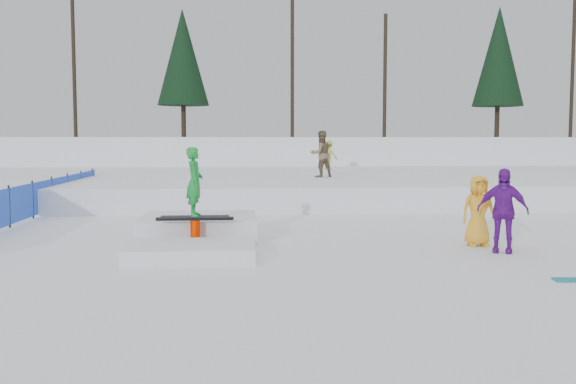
{
  "coord_description": "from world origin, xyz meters",
  "views": [
    {
      "loc": [
        -0.61,
        -12.23,
        2.27
      ],
      "look_at": [
        0.5,
        2.0,
        1.1
      ],
      "focal_mm": 40.0,
      "sensor_mm": 36.0,
      "label": 1
    }
  ],
  "objects": [
    {
      "name": "treeline",
      "position": [
        6.18,
        28.28,
        7.45
      ],
      "size": [
        40.24,
        4.22,
        10.5
      ],
      "color": "black",
      "rests_on": "snow_berm"
    },
    {
      "name": "walker_olive",
      "position": [
        2.62,
        12.64,
        1.71
      ],
      "size": [
        1.06,
        0.94,
        1.82
      ],
      "primitive_type": "imported",
      "rotation": [
        0.0,
        0.0,
        3.48
      ],
      "color": "brown",
      "rests_on": "snow_midrise"
    },
    {
      "name": "safety_fence",
      "position": [
        -6.5,
        6.6,
        0.55
      ],
      "size": [
        0.05,
        16.0,
        1.1
      ],
      "color": "blue",
      "rests_on": "ground"
    },
    {
      "name": "snow_berm",
      "position": [
        0.0,
        30.0,
        1.2
      ],
      "size": [
        60.0,
        14.0,
        2.4
      ],
      "primitive_type": "cube",
      "color": "white",
      "rests_on": "ground"
    },
    {
      "name": "ground",
      "position": [
        0.0,
        0.0,
        0.0
      ],
      "size": [
        120.0,
        120.0,
        0.0
      ],
      "primitive_type": "plane",
      "color": "white"
    },
    {
      "name": "spectator_purple",
      "position": [
        4.68,
        0.18,
        0.85
      ],
      "size": [
        1.08,
        0.79,
        1.7
      ],
      "primitive_type": "imported",
      "rotation": [
        0.0,
        0.0,
        -0.43
      ],
      "color": "#6A169A",
      "rests_on": "ground"
    },
    {
      "name": "jib_rail_feature",
      "position": [
        -1.51,
        1.66,
        0.3
      ],
      "size": [
        2.6,
        4.4,
        2.11
      ],
      "color": "white",
      "rests_on": "ground"
    },
    {
      "name": "snow_midrise",
      "position": [
        0.0,
        16.0,
        0.4
      ],
      "size": [
        50.0,
        18.0,
        0.8
      ],
      "primitive_type": "cube",
      "color": "white",
      "rests_on": "ground"
    },
    {
      "name": "walker_ygreen",
      "position": [
        3.81,
        19.03,
        1.52
      ],
      "size": [
        1.07,
        0.89,
        1.43
      ],
      "primitive_type": "imported",
      "rotation": [
        0.0,
        0.0,
        2.68
      ],
      "color": "#9CBB31",
      "rests_on": "snow_midrise"
    },
    {
      "name": "spectator_yellow",
      "position": [
        4.5,
        1.0,
        0.76
      ],
      "size": [
        0.75,
        0.49,
        1.51
      ],
      "primitive_type": "imported",
      "rotation": [
        0.0,
        0.0,
        0.02
      ],
      "color": "gold",
      "rests_on": "ground"
    }
  ]
}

